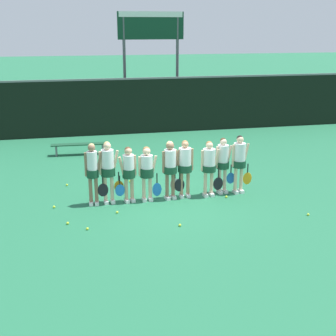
# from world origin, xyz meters

# --- Properties ---
(ground_plane) EXTENTS (140.00, 140.00, 0.00)m
(ground_plane) POSITION_xyz_m (0.00, 0.00, 0.00)
(ground_plane) COLOR #216642
(fence_windscreen) EXTENTS (60.00, 0.08, 2.60)m
(fence_windscreen) POSITION_xyz_m (0.00, 8.78, 1.31)
(fence_windscreen) COLOR black
(fence_windscreen) RESTS_ON ground_plane
(scoreboard) EXTENTS (3.21, 0.15, 5.52)m
(scoreboard) POSITION_xyz_m (1.45, 10.34, 4.26)
(scoreboard) COLOR #515156
(scoreboard) RESTS_ON ground_plane
(bench_courtside) EXTENTS (2.20, 0.47, 0.44)m
(bench_courtside) POSITION_xyz_m (-2.35, 5.49, 0.39)
(bench_courtside) COLOR #19472D
(bench_courtside) RESTS_ON ground_plane
(player_0) EXTENTS (0.63, 0.34, 1.78)m
(player_0) POSITION_xyz_m (-2.17, -0.04, 1.04)
(player_0) COLOR #8C664C
(player_0) RESTS_ON ground_plane
(player_1) EXTENTS (0.68, 0.40, 1.81)m
(player_1) POSITION_xyz_m (-1.74, -0.01, 1.08)
(player_1) COLOR beige
(player_1) RESTS_ON ground_plane
(player_2) EXTENTS (0.63, 0.36, 1.63)m
(player_2) POSITION_xyz_m (-1.17, -0.04, 0.96)
(player_2) COLOR tan
(player_2) RESTS_ON ground_plane
(player_3) EXTENTS (0.67, 0.39, 1.61)m
(player_3) POSITION_xyz_m (-0.64, -0.05, 0.96)
(player_3) COLOR beige
(player_3) RESTS_ON ground_plane
(player_4) EXTENTS (0.68, 0.39, 1.73)m
(player_4) POSITION_xyz_m (0.04, -0.05, 1.04)
(player_4) COLOR #8C664C
(player_4) RESTS_ON ground_plane
(player_5) EXTENTS (0.69, 0.41, 1.72)m
(player_5) POSITION_xyz_m (0.48, -0.00, 1.02)
(player_5) COLOR tan
(player_5) RESTS_ON ground_plane
(player_6) EXTENTS (0.70, 0.41, 1.68)m
(player_6) POSITION_xyz_m (1.21, -0.07, 1.00)
(player_6) COLOR beige
(player_6) RESTS_ON ground_plane
(player_7) EXTENTS (0.65, 0.38, 1.71)m
(player_7) POSITION_xyz_m (1.69, 0.10, 1.01)
(player_7) COLOR beige
(player_7) RESTS_ON ground_plane
(player_8) EXTENTS (0.68, 0.41, 1.78)m
(player_8) POSITION_xyz_m (2.17, 0.00, 1.06)
(player_8) COLOR beige
(player_8) RESTS_ON ground_plane
(tennis_ball_0) EXTENTS (0.07, 0.07, 0.07)m
(tennis_ball_0) POSITION_xyz_m (-2.94, -1.31, 0.04)
(tennis_ball_0) COLOR #CCE033
(tennis_ball_0) RESTS_ON ground_plane
(tennis_ball_1) EXTENTS (0.07, 0.07, 0.07)m
(tennis_ball_1) POSITION_xyz_m (-0.90, 1.71, 0.03)
(tennis_ball_1) COLOR #CCE033
(tennis_ball_1) RESTS_ON ground_plane
(tennis_ball_2) EXTENTS (0.07, 0.07, 0.07)m
(tennis_ball_2) POSITION_xyz_m (1.67, -0.36, 0.04)
(tennis_ball_2) COLOR #CCE033
(tennis_ball_2) RESTS_ON ground_plane
(tennis_ball_3) EXTENTS (0.07, 0.07, 0.07)m
(tennis_ball_3) POSITION_xyz_m (-0.17, -2.05, 0.03)
(tennis_ball_3) COLOR #CCE033
(tennis_ball_3) RESTS_ON ground_plane
(tennis_ball_4) EXTENTS (0.07, 0.07, 0.07)m
(tennis_ball_4) POSITION_xyz_m (-3.29, -0.08, 0.04)
(tennis_ball_4) COLOR #CCE033
(tennis_ball_4) RESTS_ON ground_plane
(tennis_ball_5) EXTENTS (0.07, 0.07, 0.07)m
(tennis_ball_5) POSITION_xyz_m (3.36, -2.12, 0.03)
(tennis_ball_5) COLOR #CCE033
(tennis_ball_5) RESTS_ON ground_plane
(tennis_ball_6) EXTENTS (0.07, 0.07, 0.07)m
(tennis_ball_6) POSITION_xyz_m (-1.82, 1.54, 0.03)
(tennis_ball_6) COLOR #CCE033
(tennis_ball_6) RESTS_ON ground_plane
(tennis_ball_7) EXTENTS (0.07, 0.07, 0.07)m
(tennis_ball_7) POSITION_xyz_m (-1.62, -0.85, 0.03)
(tennis_ball_7) COLOR #CCE033
(tennis_ball_7) RESTS_ON ground_plane
(tennis_ball_8) EXTENTS (0.07, 0.07, 0.07)m
(tennis_ball_8) POSITION_xyz_m (-2.47, -1.76, 0.03)
(tennis_ball_8) COLOR #CCE033
(tennis_ball_8) RESTS_ON ground_plane
(tennis_ball_9) EXTENTS (0.07, 0.07, 0.07)m
(tennis_ball_9) POSITION_xyz_m (-2.91, 1.77, 0.03)
(tennis_ball_9) COLOR #CCE033
(tennis_ball_9) RESTS_ON ground_plane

